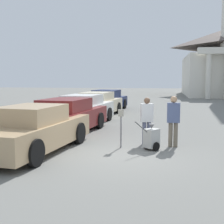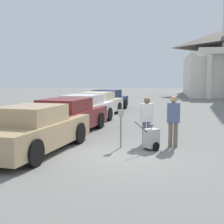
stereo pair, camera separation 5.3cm
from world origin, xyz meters
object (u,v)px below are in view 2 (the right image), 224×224
(parked_car_tan, at_px, (35,130))
(parking_meter, at_px, (121,121))
(equipment_cart, at_px, (151,138))
(parked_car_maroon, at_px, (67,117))
(parked_car_white, at_px, (84,110))
(person_supervisor, at_px, (173,118))
(parked_car_cream, at_px, (98,105))
(parked_car_navy, at_px, (108,101))
(person_worker, at_px, (147,118))

(parked_car_tan, distance_m, parking_meter, 2.78)
(equipment_cart, bearing_deg, parked_car_tan, -126.66)
(parked_car_maroon, bearing_deg, parked_car_white, 97.00)
(person_supervisor, relative_size, equipment_cart, 1.72)
(parked_car_white, relative_size, parked_car_cream, 0.95)
(parked_car_tan, bearing_deg, parked_car_white, 97.01)
(parked_car_maroon, relative_size, parked_car_navy, 1.12)
(parked_car_white, relative_size, person_supervisor, 2.84)
(parked_car_maroon, relative_size, person_worker, 3.29)
(parked_car_tan, height_order, parking_meter, parked_car_tan)
(parked_car_white, bearing_deg, parked_car_maroon, -83.00)
(parked_car_cream, relative_size, person_supervisor, 3.01)
(parked_car_tan, distance_m, person_supervisor, 4.52)
(parked_car_tan, height_order, parked_car_cream, parked_car_tan)
(parked_car_white, relative_size, parking_meter, 3.83)
(person_supervisor, xyz_separation_m, equipment_cart, (-0.70, -0.54, -0.59))
(person_worker, relative_size, equipment_cart, 1.65)
(parked_car_tan, xyz_separation_m, parked_car_cream, (0.00, 9.51, -0.01))
(parked_car_maroon, bearing_deg, person_supervisor, -16.59)
(parked_car_tan, xyz_separation_m, equipment_cart, (3.59, 0.88, -0.30))
(parked_car_navy, bearing_deg, parked_car_white, -82.98)
(person_worker, bearing_deg, equipment_cart, 86.91)
(parking_meter, relative_size, equipment_cart, 1.28)
(parked_car_tan, bearing_deg, person_worker, 33.90)
(parked_car_cream, bearing_deg, person_supervisor, -55.08)
(parked_car_maroon, height_order, parked_car_navy, parked_car_maroon)
(parked_car_navy, xyz_separation_m, equipment_cart, (3.59, -11.80, -0.29))
(parked_car_tan, height_order, person_worker, person_worker)
(parked_car_maroon, relative_size, person_supervisor, 3.14)
(parked_car_navy, bearing_deg, person_worker, -65.82)
(person_worker, distance_m, person_supervisor, 0.95)
(parked_car_navy, height_order, parking_meter, parked_car_navy)
(person_worker, height_order, person_supervisor, person_supervisor)
(parked_car_maroon, xyz_separation_m, parking_meter, (2.57, -2.26, 0.20))
(equipment_cart, bearing_deg, parked_car_cream, 152.16)
(parked_car_maroon, distance_m, parking_meter, 3.43)
(parked_car_tan, bearing_deg, equipment_cart, 20.75)
(parked_car_cream, xyz_separation_m, parked_car_navy, (-0.00, 3.17, -0.00))
(parked_car_white, distance_m, equipment_cart, 6.27)
(parked_car_maroon, height_order, person_supervisor, person_supervisor)
(person_supervisor, bearing_deg, parking_meter, 12.09)
(parked_car_tan, height_order, equipment_cart, parked_car_tan)
(parking_meter, bearing_deg, parked_car_navy, 102.44)
(parked_car_maroon, distance_m, equipment_cart, 4.33)
(parked_car_white, bearing_deg, parking_meter, -55.68)
(parked_car_maroon, height_order, parking_meter, parked_car_maroon)
(parked_car_tan, xyz_separation_m, person_supervisor, (4.29, 1.42, 0.29))
(parked_car_white, bearing_deg, person_supervisor, -39.95)
(parked_car_white, height_order, parked_car_cream, parked_car_white)
(parked_car_navy, xyz_separation_m, person_supervisor, (4.29, -11.26, 0.30))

